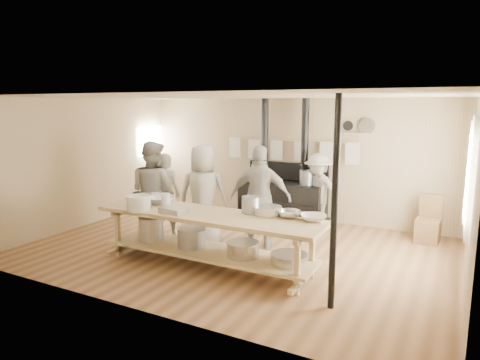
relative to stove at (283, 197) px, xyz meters
The scene contains 24 objects.
ground 2.18m from the stove, 89.82° to the right, with size 7.00×7.00×0.00m, color brown.
room_shell 2.39m from the stove, 89.82° to the right, with size 7.00×7.00×7.00m.
window_right 3.92m from the stove, 23.58° to the right, with size 0.09×1.50×1.65m.
left_opening 3.61m from the stove, behind, with size 0.00×0.90×0.90m.
stove is the anchor object (origin of this frame).
towel_rail 1.08m from the stove, 88.68° to the left, with size 3.00×0.04×0.47m.
back_wall_shelf 2.11m from the stove, 12.13° to the left, with size 0.63×0.14×0.32m.
prep_table 3.02m from the stove, 90.04° to the right, with size 3.60×0.90×0.85m.
support_post 4.11m from the stove, 59.33° to the right, with size 0.08×0.08×2.60m, color black.
cook_far_left 2.57m from the stove, 126.96° to the right, with size 0.58×0.38×1.59m, color #A29C8F.
cook_left 2.87m from the stove, 123.23° to the right, with size 0.89×0.70×1.84m, color #A29C8F.
cook_center 2.28m from the stove, 106.22° to the right, with size 0.88×0.57×1.80m, color #A29C8F.
cook_right 1.96m from the stove, 79.33° to the right, with size 1.05×0.44×1.80m, color #A29C8F.
cook_by_window 0.87m from the stove, 11.50° to the right, with size 0.98×0.56×1.52m, color #A29C8F.
chair 2.91m from the stove, ahead, with size 0.44×0.44×0.86m.
bowl_white_a 3.02m from the stove, 110.20° to the right, with size 0.44×0.44×0.11m, color white.
bowl_steel_a 3.12m from the stove, 119.87° to the right, with size 0.35×0.35×0.11m, color silver.
bowl_white_b 3.13m from the stove, 59.92° to the right, with size 0.37×0.37×0.09m, color white.
bowl_steel_b 2.97m from the stove, 65.99° to the right, with size 0.33×0.33×0.10m, color silver.
roasting_pan 3.31m from the stove, 97.92° to the right, with size 0.39×0.26×0.09m, color #B2B2B7.
mixing_bowl_large 2.85m from the stove, 72.42° to the right, with size 0.41×0.41×0.13m, color silver.
bucket_galv 2.78m from the stove, 78.13° to the right, with size 0.27×0.27×0.25m, color gray.
deep_bowl_enamel 3.54m from the stove, 107.40° to the right, with size 0.37×0.37×0.23m, color white.
pitcher 3.13m from the stove, 104.77° to the right, with size 0.14×0.14×0.23m, color white.
Camera 1 is at (3.35, -6.22, 2.47)m, focal length 32.00 mm.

